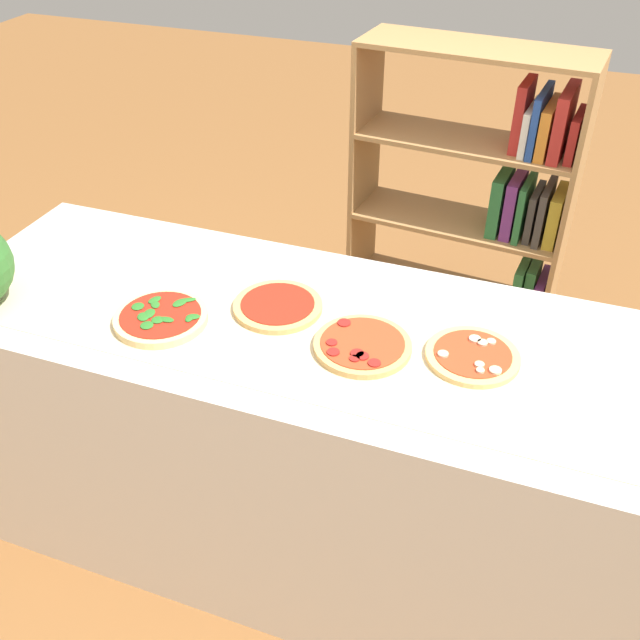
{
  "coord_description": "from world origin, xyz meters",
  "views": [
    {
      "loc": [
        0.54,
        -1.47,
        2.1
      ],
      "look_at": [
        0.0,
        0.0,
        0.96
      ],
      "focal_mm": 40.06,
      "sensor_mm": 36.0,
      "label": 1
    }
  ],
  "objects_px": {
    "pizza_plain_1": "(278,306)",
    "pizza_pepperoni_2": "(362,345)",
    "bookshelf": "(488,222)",
    "pizza_mushroom_3": "(472,357)",
    "pizza_spinach_0": "(161,318)"
  },
  "relations": [
    {
      "from": "pizza_pepperoni_2",
      "to": "pizza_plain_1",
      "type": "bearing_deg",
      "value": 161.85
    },
    {
      "from": "pizza_plain_1",
      "to": "pizza_spinach_0",
      "type": "bearing_deg",
      "value": -149.16
    },
    {
      "from": "bookshelf",
      "to": "pizza_pepperoni_2",
      "type": "bearing_deg",
      "value": -97.3
    },
    {
      "from": "pizza_plain_1",
      "to": "pizza_mushroom_3",
      "type": "height_order",
      "value": "pizza_mushroom_3"
    },
    {
      "from": "pizza_plain_1",
      "to": "bookshelf",
      "type": "height_order",
      "value": "bookshelf"
    },
    {
      "from": "pizza_plain_1",
      "to": "bookshelf",
      "type": "xyz_separation_m",
      "value": [
        0.43,
        1.14,
        -0.23
      ]
    },
    {
      "from": "bookshelf",
      "to": "pizza_spinach_0",
      "type": "bearing_deg",
      "value": -118.67
    },
    {
      "from": "pizza_plain_1",
      "to": "pizza_pepperoni_2",
      "type": "relative_size",
      "value": 0.98
    },
    {
      "from": "pizza_mushroom_3",
      "to": "bookshelf",
      "type": "bearing_deg",
      "value": 95.88
    },
    {
      "from": "pizza_mushroom_3",
      "to": "bookshelf",
      "type": "distance_m",
      "value": 1.2
    },
    {
      "from": "pizza_spinach_0",
      "to": "pizza_mushroom_3",
      "type": "xyz_separation_m",
      "value": [
        0.83,
        0.13,
        -0.0
      ]
    },
    {
      "from": "pizza_pepperoni_2",
      "to": "bookshelf",
      "type": "distance_m",
      "value": 1.26
    },
    {
      "from": "pizza_spinach_0",
      "to": "pizza_mushroom_3",
      "type": "height_order",
      "value": "pizza_spinach_0"
    },
    {
      "from": "pizza_plain_1",
      "to": "pizza_pepperoni_2",
      "type": "bearing_deg",
      "value": -18.15
    },
    {
      "from": "pizza_plain_1",
      "to": "pizza_pepperoni_2",
      "type": "distance_m",
      "value": 0.29
    }
  ]
}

